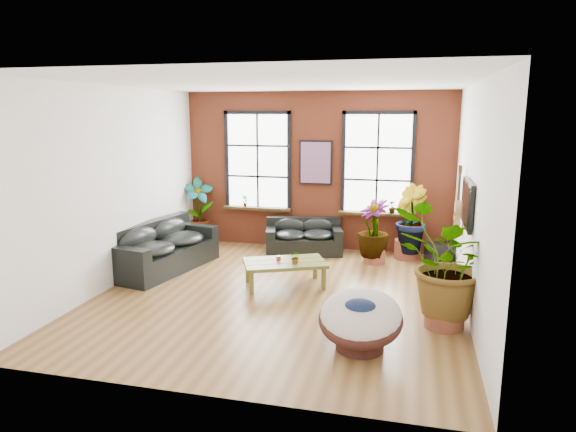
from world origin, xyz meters
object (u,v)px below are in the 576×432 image
sofa_back (304,238)px  sofa_left (162,249)px  coffee_table (285,264)px  papasan_chair (360,319)px

sofa_back → sofa_left: 3.08m
coffee_table → papasan_chair: size_ratio=1.45×
coffee_table → papasan_chair: 2.68m
sofa_left → papasan_chair: bearing=-110.2°
sofa_left → sofa_back: bearing=-41.0°
sofa_back → papasan_chair: (1.70, -4.44, 0.08)m
papasan_chair → sofa_back: bearing=111.6°
sofa_left → papasan_chair: 4.88m
sofa_back → papasan_chair: size_ratio=1.59×
sofa_left → papasan_chair: size_ratio=2.23×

